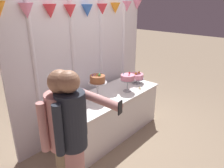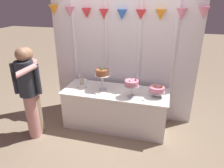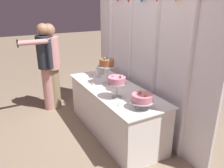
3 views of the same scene
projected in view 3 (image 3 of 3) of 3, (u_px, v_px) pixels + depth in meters
The scene contains 13 objects.
ground_plane at pixel (109, 132), 3.58m from camera, with size 24.00×24.00×0.00m, color gray.
draped_curtain at pixel (143, 47), 3.37m from camera, with size 2.86×0.18×2.41m.
cake_table at pixel (114, 110), 3.50m from camera, with size 1.93×0.75×0.74m.
cake_display_leftmost at pixel (107, 64), 3.46m from camera, with size 0.29×0.29×0.44m.
cake_display_center at pixel (117, 81), 2.96m from camera, with size 0.26×0.26×0.33m.
cake_display_rightmost at pixel (142, 99), 2.70m from camera, with size 0.29×0.29×0.22m.
wine_glass at pixel (98, 70), 3.81m from camera, with size 0.07×0.07×0.17m.
flower_vase at pixel (102, 70), 3.99m from camera, with size 0.12×0.09×0.19m.
tealight_far_left at pixel (92, 75), 3.94m from camera, with size 0.04×0.04×0.04m.
tealight_near_left at pixel (93, 84), 3.52m from camera, with size 0.05×0.05×0.04m.
tealight_near_right at pixel (118, 105), 2.81m from camera, with size 0.05×0.05×0.04m.
guest_girl_blue_dress at pixel (51, 63), 4.14m from camera, with size 0.48×0.76×1.61m.
guest_man_pink_jacket at pixel (46, 64), 4.08m from camera, with size 0.45×0.35×1.62m.
Camera 3 is at (2.73, -1.44, 1.97)m, focal length 35.85 mm.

